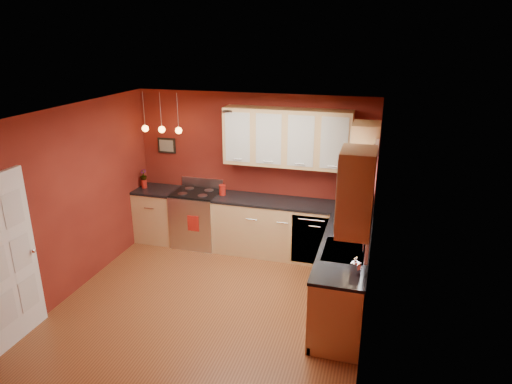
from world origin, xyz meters
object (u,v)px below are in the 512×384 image
(coffee_maker, at_px, (356,199))
(soap_pump, at_px, (356,265))
(gas_range, at_px, (197,218))
(red_canister, at_px, (222,190))
(sink, at_px, (344,252))

(coffee_maker, relative_size, soap_pump, 1.44)
(gas_range, height_order, red_canister, red_canister)
(gas_range, xyz_separation_m, sink, (2.62, -1.50, 0.43))
(red_canister, relative_size, coffee_maker, 0.60)
(gas_range, height_order, sink, sink)
(soap_pump, bearing_deg, coffee_maker, 93.93)
(coffee_maker, bearing_deg, sink, -101.08)
(soap_pump, bearing_deg, sink, 107.30)
(gas_range, bearing_deg, coffee_maker, 0.99)
(red_canister, distance_m, soap_pump, 3.11)
(soap_pump, bearing_deg, gas_range, 143.72)
(gas_range, distance_m, soap_pump, 3.51)
(sink, bearing_deg, coffee_maker, 88.99)
(red_canister, distance_m, coffee_maker, 2.18)
(gas_range, distance_m, sink, 3.05)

